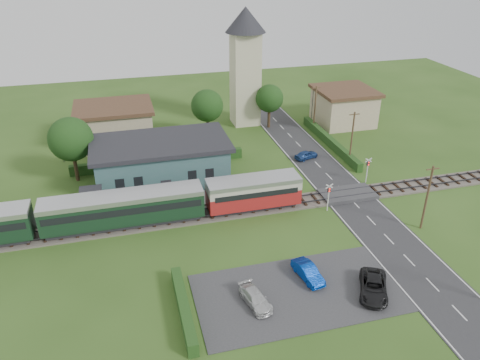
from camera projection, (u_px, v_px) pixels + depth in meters
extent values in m
plane|color=#2D4C19|center=(270.00, 217.00, 49.56)|extent=(120.00, 120.00, 0.00)
cube|color=#4C443D|center=(264.00, 207.00, 51.23)|extent=(76.00, 3.20, 0.20)
cube|color=#3F3F47|center=(266.00, 207.00, 50.46)|extent=(76.00, 0.08, 0.15)
cube|color=#3F3F47|center=(262.00, 201.00, 51.70)|extent=(76.00, 0.08, 0.15)
cube|color=#28282B|center=(355.00, 204.00, 51.83)|extent=(6.00, 70.00, 0.05)
cube|color=#333335|center=(297.00, 293.00, 38.91)|extent=(17.00, 9.00, 0.08)
cube|color=#333335|center=(347.00, 194.00, 53.45)|extent=(6.20, 3.40, 0.45)
cube|color=gray|center=(169.00, 203.00, 51.63)|extent=(30.00, 3.00, 0.45)
cube|color=beige|center=(92.00, 201.00, 49.15)|extent=(2.00, 2.00, 2.40)
cube|color=#232328|center=(90.00, 191.00, 48.56)|extent=(2.30, 2.30, 0.15)
cube|color=#36605E|center=(162.00, 164.00, 55.60)|extent=(15.00, 8.00, 4.80)
cube|color=#232328|center=(160.00, 143.00, 54.38)|extent=(16.00, 9.00, 0.50)
cube|color=#232328|center=(166.00, 188.00, 52.82)|extent=(1.20, 0.12, 2.20)
cube|color=black|center=(120.00, 184.00, 51.08)|extent=(1.00, 0.12, 1.20)
cube|color=black|center=(138.00, 181.00, 51.54)|extent=(1.00, 0.12, 1.20)
cube|color=black|center=(192.00, 175.00, 52.91)|extent=(1.00, 0.12, 1.20)
cube|color=black|center=(209.00, 173.00, 53.36)|extent=(1.00, 0.12, 1.20)
cube|color=#232328|center=(253.00, 204.00, 50.72)|extent=(9.00, 2.20, 0.50)
cube|color=maroon|center=(253.00, 196.00, 50.25)|extent=(10.00, 2.80, 1.80)
cube|color=#B8B5A4|center=(254.00, 186.00, 49.68)|extent=(10.00, 2.82, 0.90)
cube|color=black|center=(253.00, 189.00, 49.84)|extent=(9.00, 2.88, 0.60)
cube|color=#B6B7BB|center=(254.00, 181.00, 49.38)|extent=(10.00, 2.90, 0.45)
cube|color=#232328|center=(125.00, 222.00, 47.62)|extent=(15.20, 2.20, 0.50)
cube|color=black|center=(124.00, 209.00, 46.92)|extent=(16.00, 2.80, 2.60)
cube|color=black|center=(123.00, 206.00, 46.74)|extent=(15.40, 2.86, 0.70)
cube|color=#B6B7BB|center=(122.00, 197.00, 46.28)|extent=(16.00, 2.90, 0.50)
cube|color=beige|center=(245.00, 79.00, 71.47)|extent=(4.00, 4.00, 14.00)
cone|color=#232328|center=(246.00, 19.00, 67.40)|extent=(6.00, 6.00, 3.60)
cube|color=tan|center=(115.00, 126.00, 66.42)|extent=(10.00, 8.00, 5.00)
cube|color=#472D1E|center=(113.00, 107.00, 65.15)|extent=(10.80, 8.80, 0.50)
cube|color=tan|center=(344.00, 108.00, 73.53)|extent=(8.00, 8.00, 5.00)
cube|color=#472D1E|center=(345.00, 91.00, 72.26)|extent=(8.80, 8.80, 0.50)
cube|color=#193814|center=(184.00, 308.00, 36.49)|extent=(0.80, 9.00, 1.20)
cube|color=#193814|center=(330.00, 142.00, 66.23)|extent=(0.80, 18.00, 1.20)
cube|color=#193814|center=(159.00, 161.00, 60.27)|extent=(22.00, 0.80, 1.30)
cylinder|color=#332316|center=(75.00, 165.00, 56.05)|extent=(0.44, 0.44, 4.12)
sphere|color=#143311|center=(71.00, 139.00, 54.51)|extent=(5.20, 5.20, 5.20)
cylinder|color=#332316|center=(208.00, 126.00, 67.93)|extent=(0.44, 0.44, 3.85)
sphere|color=#143311|center=(207.00, 106.00, 66.49)|extent=(4.60, 4.60, 4.60)
cylinder|color=#332316|center=(269.00, 116.00, 71.99)|extent=(0.44, 0.44, 3.58)
sphere|color=#143311|center=(270.00, 98.00, 70.65)|extent=(4.20, 4.20, 4.20)
cylinder|color=#473321|center=(427.00, 198.00, 46.04)|extent=(0.22, 0.22, 7.00)
cube|color=#473321|center=(433.00, 169.00, 44.56)|extent=(1.40, 0.10, 0.10)
cylinder|color=#473321|center=(352.00, 138.00, 59.75)|extent=(0.22, 0.22, 7.00)
cube|color=#473321|center=(355.00, 114.00, 58.27)|extent=(1.40, 0.10, 0.10)
cylinder|color=#473321|center=(315.00, 109.00, 70.04)|extent=(0.22, 0.22, 7.00)
cube|color=#473321|center=(316.00, 88.00, 68.56)|extent=(1.40, 0.10, 0.10)
cylinder|color=silver|center=(328.00, 199.00, 49.98)|extent=(0.12, 0.12, 3.00)
cube|color=#232328|center=(329.00, 190.00, 49.47)|extent=(0.35, 0.18, 0.55)
sphere|color=#FF190C|center=(330.00, 189.00, 49.30)|extent=(0.14, 0.14, 0.14)
sphere|color=#FF190C|center=(329.00, 191.00, 49.44)|extent=(0.14, 0.14, 0.14)
cube|color=silver|center=(329.00, 186.00, 49.29)|extent=(0.84, 0.05, 0.55)
cube|color=silver|center=(329.00, 186.00, 49.29)|extent=(0.84, 0.05, 0.55)
cylinder|color=silver|center=(367.00, 172.00, 55.74)|extent=(0.12, 0.12, 3.00)
cube|color=#232328|center=(368.00, 163.00, 55.23)|extent=(0.35, 0.18, 0.55)
sphere|color=#FF190C|center=(369.00, 162.00, 55.06)|extent=(0.14, 0.14, 0.14)
sphere|color=#FF190C|center=(369.00, 165.00, 55.20)|extent=(0.14, 0.14, 0.14)
cube|color=silver|center=(369.00, 160.00, 55.04)|extent=(0.84, 0.05, 0.55)
cube|color=silver|center=(369.00, 160.00, 55.04)|extent=(0.84, 0.05, 0.55)
cylinder|color=#3F3F47|center=(61.00, 144.00, 60.53)|extent=(0.14, 0.14, 5.00)
sphere|color=orange|center=(57.00, 126.00, 59.38)|extent=(0.30, 0.30, 0.30)
cylinder|color=#3F3F47|center=(313.00, 104.00, 75.19)|extent=(0.14, 0.14, 5.00)
sphere|color=orange|center=(314.00, 89.00, 74.04)|extent=(0.30, 0.30, 0.30)
imported|color=navy|center=(306.00, 155.00, 62.18)|extent=(3.56, 2.35, 1.12)
imported|color=#02309D|center=(308.00, 272.00, 40.27)|extent=(1.93, 3.95, 1.25)
imported|color=silver|center=(255.00, 299.00, 37.43)|extent=(2.34, 4.02, 1.09)
imported|color=black|center=(374.00, 287.00, 38.52)|extent=(4.06, 5.16, 1.30)
imported|color=gray|center=(236.00, 189.00, 52.43)|extent=(0.63, 0.43, 1.65)
imported|color=gray|center=(115.00, 205.00, 49.20)|extent=(0.88, 0.98, 1.65)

